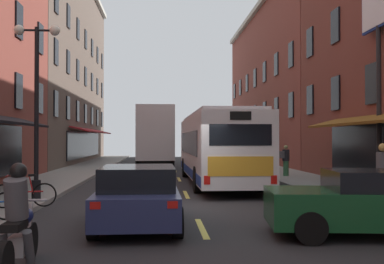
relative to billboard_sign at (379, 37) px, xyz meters
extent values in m
cube|color=#28282B|center=(-7.05, -2.56, -5.82)|extent=(34.80, 80.00, 0.10)
cube|color=#DBCC4C|center=(-7.05, -6.06, -5.77)|extent=(0.14, 2.40, 0.01)
cube|color=#DBCC4C|center=(-7.05, 0.44, -5.77)|extent=(0.14, 2.40, 0.01)
cube|color=#DBCC4C|center=(-7.05, 6.94, -5.77)|extent=(0.14, 2.40, 0.01)
cube|color=#DBCC4C|center=(-7.05, 13.44, -5.77)|extent=(0.14, 2.40, 0.01)
cube|color=#DBCC4C|center=(-7.05, 19.94, -5.77)|extent=(0.14, 2.40, 0.01)
cube|color=#DBCC4C|center=(-7.05, 26.44, -5.77)|extent=(0.14, 2.40, 0.01)
cube|color=#DBCC4C|center=(-7.05, 32.94, -5.77)|extent=(0.14, 2.40, 0.01)
cube|color=gray|center=(-1.15, -2.56, -5.70)|extent=(3.00, 80.00, 0.14)
cube|color=black|center=(-14.41, 5.06, -1.57)|extent=(0.10, 1.00, 1.60)
cube|color=black|center=(-14.41, 8.87, -1.57)|extent=(0.10, 1.00, 1.60)
cube|color=black|center=(-14.41, 5.06, 1.63)|extent=(0.10, 1.00, 1.60)
cube|color=black|center=(-14.41, 8.87, 1.63)|extent=(0.10, 1.00, 1.60)
cube|color=brown|center=(-18.45, 24.11, 2.37)|extent=(8.00, 26.57, 16.29)
cube|color=black|center=(-14.41, 24.11, -4.22)|extent=(0.10, 16.00, 2.10)
cube|color=maroon|center=(-13.70, 24.11, -3.02)|extent=(1.38, 14.93, 0.44)
cube|color=black|center=(-14.41, 12.68, -1.57)|extent=(0.10, 1.00, 1.60)
cube|color=black|center=(-14.41, 16.49, -1.57)|extent=(0.10, 1.00, 1.60)
cube|color=black|center=(-14.41, 20.30, -1.57)|extent=(0.10, 1.00, 1.60)
cube|color=black|center=(-14.41, 24.11, -1.57)|extent=(0.10, 1.00, 1.60)
cube|color=black|center=(-14.41, 27.92, -1.57)|extent=(0.10, 1.00, 1.60)
cube|color=black|center=(-14.41, 31.73, -1.57)|extent=(0.10, 1.00, 1.60)
cube|color=black|center=(-14.41, 35.54, -1.57)|extent=(0.10, 1.00, 1.60)
cube|color=black|center=(-14.41, 12.68, 1.63)|extent=(0.10, 1.00, 1.60)
cube|color=black|center=(-14.41, 16.49, 1.63)|extent=(0.10, 1.00, 1.60)
cube|color=black|center=(-14.41, 20.30, 1.63)|extent=(0.10, 1.00, 1.60)
cube|color=black|center=(-14.41, 24.11, 1.63)|extent=(0.10, 1.00, 1.60)
cube|color=black|center=(-14.41, 27.92, 1.63)|extent=(0.10, 1.00, 1.60)
cube|color=black|center=(-14.41, 31.73, 1.63)|extent=(0.10, 1.00, 1.60)
cube|color=black|center=(-14.41, 35.54, 1.63)|extent=(0.10, 1.00, 1.60)
cube|color=black|center=(-14.41, 12.68, 4.83)|extent=(0.10, 1.00, 1.60)
cube|color=black|center=(-14.41, 16.49, 4.83)|extent=(0.10, 1.00, 1.60)
cube|color=black|center=(-14.41, 20.30, 4.83)|extent=(0.10, 1.00, 1.60)
cube|color=black|center=(-14.41, 24.11, 4.83)|extent=(0.10, 1.00, 1.60)
cube|color=black|center=(-14.41, 27.92, 4.83)|extent=(0.10, 1.00, 1.60)
cube|color=black|center=(-14.41, 31.73, 4.83)|extent=(0.10, 1.00, 1.60)
cube|color=black|center=(-14.41, 35.54, 4.83)|extent=(0.10, 1.00, 1.60)
cube|color=black|center=(0.31, 1.25, -1.57)|extent=(0.10, 1.00, 1.60)
cube|color=black|center=(0.31, 5.06, -1.57)|extent=(0.10, 1.00, 1.60)
cube|color=black|center=(0.31, 8.87, -1.57)|extent=(0.10, 1.00, 1.60)
cube|color=black|center=(0.31, 1.25, 1.63)|extent=(0.10, 1.00, 1.60)
cube|color=black|center=(0.31, 5.06, 1.63)|extent=(0.10, 1.00, 1.60)
cube|color=black|center=(0.31, 8.87, 1.63)|extent=(0.10, 1.00, 1.60)
cube|color=brown|center=(4.35, 24.11, 1.01)|extent=(8.00, 26.57, 13.57)
cube|color=#B2AD9E|center=(0.25, 24.11, 7.45)|extent=(0.44, 26.07, 0.40)
cube|color=black|center=(0.31, 24.11, -4.22)|extent=(0.10, 16.00, 2.10)
cube|color=#1E6638|center=(-0.40, 24.11, -3.02)|extent=(1.38, 14.93, 0.44)
cube|color=black|center=(0.31, 12.68, -1.57)|extent=(0.10, 1.00, 1.60)
cube|color=black|center=(0.31, 16.49, -1.57)|extent=(0.10, 1.00, 1.60)
cube|color=black|center=(0.31, 20.30, -1.57)|extent=(0.10, 1.00, 1.60)
cube|color=black|center=(0.31, 24.11, -1.57)|extent=(0.10, 1.00, 1.60)
cube|color=black|center=(0.31, 27.92, -1.57)|extent=(0.10, 1.00, 1.60)
cube|color=black|center=(0.31, 31.73, -1.57)|extent=(0.10, 1.00, 1.60)
cube|color=black|center=(0.31, 35.54, -1.57)|extent=(0.10, 1.00, 1.60)
cube|color=black|center=(0.31, 12.68, 1.63)|extent=(0.10, 1.00, 1.60)
cube|color=black|center=(0.31, 16.49, 1.63)|extent=(0.10, 1.00, 1.60)
cube|color=black|center=(0.31, 20.30, 1.63)|extent=(0.10, 1.00, 1.60)
cube|color=black|center=(0.31, 24.11, 1.63)|extent=(0.10, 1.00, 1.60)
cube|color=black|center=(0.31, 27.92, 1.63)|extent=(0.10, 1.00, 1.60)
cube|color=black|center=(0.31, 31.73, 1.63)|extent=(0.10, 1.00, 1.60)
cube|color=black|center=(0.31, 35.54, 1.63)|extent=(0.10, 1.00, 1.60)
cylinder|color=black|center=(0.00, 0.00, -2.61)|extent=(0.18, 0.18, 6.04)
cylinder|color=black|center=(0.00, 0.00, -5.51)|extent=(0.40, 0.40, 0.24)
cube|color=navy|center=(0.00, 0.00, 1.09)|extent=(0.10, 2.60, 1.52)
cube|color=silver|center=(-0.06, 0.00, 1.09)|extent=(0.04, 2.44, 1.36)
cube|color=silver|center=(0.06, 0.00, 1.09)|extent=(0.04, 2.44, 1.36)
cube|color=white|center=(-5.45, 4.41, -4.09)|extent=(2.67, 12.03, 2.65)
cube|color=silver|center=(-5.45, 4.41, -2.71)|extent=(2.46, 10.83, 0.16)
cube|color=black|center=(-5.46, 4.71, -3.91)|extent=(2.68, 9.63, 0.96)
cube|color=#193899|center=(-5.45, 4.41, -5.17)|extent=(2.69, 11.63, 0.36)
cube|color=black|center=(-5.51, 10.37, -3.91)|extent=(2.25, 0.14, 1.10)
cube|color=black|center=(-5.39, -1.56, -3.61)|extent=(2.05, 0.14, 0.70)
cube|color=gold|center=(-5.39, -1.57, -4.63)|extent=(2.15, 0.12, 0.64)
cube|color=black|center=(-5.39, -1.57, -2.99)|extent=(0.70, 0.11, 0.28)
cube|color=red|center=(-6.49, -1.59, -5.07)|extent=(0.20, 0.08, 0.28)
cube|color=red|center=(-4.30, -1.57, -5.07)|extent=(0.20, 0.08, 0.28)
cylinder|color=black|center=(-6.67, 8.40, -5.27)|extent=(0.31, 1.00, 1.00)
cylinder|color=black|center=(-4.32, 8.42, -5.27)|extent=(0.31, 1.00, 1.00)
cylinder|color=black|center=(-6.59, 0.89, -5.27)|extent=(0.31, 1.00, 1.00)
cylinder|color=black|center=(-4.24, 0.91, -5.27)|extent=(0.31, 1.00, 1.00)
cube|color=#B21E19|center=(-8.43, 18.27, -4.22)|extent=(2.34, 2.17, 2.40)
cube|color=black|center=(-8.45, 19.29, -3.37)|extent=(2.00, 0.14, 0.80)
cube|color=silver|center=(-8.35, 14.59, -3.34)|extent=(2.51, 5.28, 3.46)
cube|color=navy|center=(-7.13, 14.61, -3.17)|extent=(0.12, 3.14, 0.90)
cube|color=black|center=(-8.37, 15.65, -5.22)|extent=(2.04, 7.00, 0.24)
cylinder|color=black|center=(-9.52, 18.05, -5.32)|extent=(0.30, 0.91, 0.90)
cylinder|color=black|center=(-7.32, 18.09, -5.32)|extent=(0.30, 0.91, 0.90)
cylinder|color=black|center=(-9.44, 13.78, -5.32)|extent=(0.30, 0.91, 0.90)
cylinder|color=black|center=(-7.24, 13.82, -5.32)|extent=(0.30, 0.91, 0.90)
cube|color=navy|center=(-8.50, -5.66, -5.21)|extent=(1.84, 4.35, 0.64)
cube|color=black|center=(-8.50, -5.83, -4.65)|extent=(1.66, 2.36, 0.54)
cube|color=red|center=(-9.20, -7.81, -4.99)|extent=(0.20, 0.06, 0.14)
cube|color=red|center=(-7.76, -7.80, -4.99)|extent=(0.20, 0.06, 0.14)
cylinder|color=black|center=(-9.36, -4.20, -5.45)|extent=(0.23, 0.64, 0.64)
cylinder|color=black|center=(-7.66, -4.18, -5.45)|extent=(0.23, 0.64, 0.64)
cylinder|color=black|center=(-9.33, -7.14, -5.45)|extent=(0.23, 0.64, 0.64)
cylinder|color=black|center=(-7.63, -7.12, -5.45)|extent=(0.23, 0.64, 0.64)
cube|color=#144723|center=(-3.40, -7.22, -5.17)|extent=(4.86, 2.28, 0.73)
cylinder|color=black|center=(-5.13, -7.88, -5.45)|extent=(0.66, 0.29, 0.64)
cylinder|color=black|center=(-4.95, -6.21, -5.45)|extent=(0.66, 0.29, 0.64)
cube|color=#144723|center=(-8.14, 25.28, -5.19)|extent=(1.82, 4.31, 0.68)
cube|color=black|center=(-8.14, 25.11, -4.66)|extent=(1.64, 2.34, 0.44)
cube|color=red|center=(-8.83, 23.14, -4.95)|extent=(0.20, 0.06, 0.14)
cube|color=red|center=(-7.41, 23.16, -4.95)|extent=(0.20, 0.06, 0.14)
cylinder|color=black|center=(-8.99, 26.72, -5.45)|extent=(0.23, 0.64, 0.64)
cylinder|color=black|center=(-7.31, 26.73, -5.45)|extent=(0.23, 0.64, 0.64)
cylinder|color=black|center=(-8.97, 23.82, -5.45)|extent=(0.23, 0.64, 0.64)
cylinder|color=black|center=(-7.28, 23.84, -5.45)|extent=(0.23, 0.64, 0.64)
cylinder|color=black|center=(-10.16, -8.61, -5.46)|extent=(0.11, 0.62, 0.62)
cylinder|color=black|center=(-10.13, -10.06, -5.46)|extent=(0.13, 0.62, 0.62)
cylinder|color=#B2B2B7|center=(-10.15, -8.73, -5.16)|extent=(0.08, 0.33, 0.68)
ellipsoid|color=navy|center=(-10.15, -9.16, -4.96)|extent=(0.33, 0.57, 0.28)
cube|color=black|center=(-10.14, -9.56, -5.03)|extent=(0.27, 0.56, 0.12)
cube|color=#B2B2B7|center=(-10.14, -9.34, -5.37)|extent=(0.25, 0.40, 0.30)
cylinder|color=#B2B2B7|center=(-10.15, -8.83, -4.75)|extent=(0.62, 0.05, 0.04)
cylinder|color=#4C4C51|center=(-10.14, -9.49, -4.64)|extent=(0.35, 0.46, 0.66)
sphere|color=black|center=(-10.14, -9.38, -4.24)|extent=(0.26, 0.26, 0.26)
cylinder|color=#4C4C51|center=(-10.32, -9.46, -5.37)|extent=(0.15, 0.36, 0.56)
cylinder|color=#4C4C51|center=(-9.96, -9.46, -5.37)|extent=(0.15, 0.36, 0.56)
torus|color=black|center=(-11.56, -5.51, -5.30)|extent=(0.67, 0.10, 0.66)
torus|color=black|center=(-12.24, -3.57, -5.30)|extent=(0.66, 0.19, 0.66)
torus|color=black|center=(-11.21, -3.34, -5.30)|extent=(0.66, 0.19, 0.66)
cylinder|color=red|center=(-11.72, -3.46, -5.20)|extent=(0.98, 0.26, 0.04)
cylinder|color=red|center=(-11.55, -3.42, -5.02)|extent=(0.14, 0.07, 0.50)
cube|color=black|center=(-11.53, -3.41, -4.75)|extent=(0.22, 0.16, 0.06)
cylinder|color=red|center=(-12.16, -3.56, -4.75)|extent=(0.13, 0.47, 0.03)
cylinder|color=#33663F|center=(-1.57, 7.03, -5.25)|extent=(0.28, 0.28, 0.76)
cylinder|color=black|center=(-1.57, 7.03, -4.57)|extent=(0.36, 0.36, 0.59)
sphere|color=#90965D|center=(-1.57, 7.03, -4.16)|extent=(0.21, 0.21, 0.21)
cube|color=#4C4C51|center=(-1.80, 6.96, -4.54)|extent=(0.23, 0.30, 0.36)
cylinder|color=maroon|center=(-1.57, 10.08, -5.23)|extent=(0.28, 0.28, 0.79)
cylinder|color=#4C4C51|center=(-1.57, 10.08, -4.53)|extent=(0.36, 0.36, 0.61)
sphere|color=#998952|center=(-1.57, 10.08, -4.10)|extent=(0.21, 0.21, 0.21)
cylinder|color=#B29947|center=(-1.74, -3.86, -5.20)|extent=(0.28, 0.28, 0.85)
cylinder|color=#4C4C51|center=(-1.74, -3.86, -4.45)|extent=(0.36, 0.36, 0.66)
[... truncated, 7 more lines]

